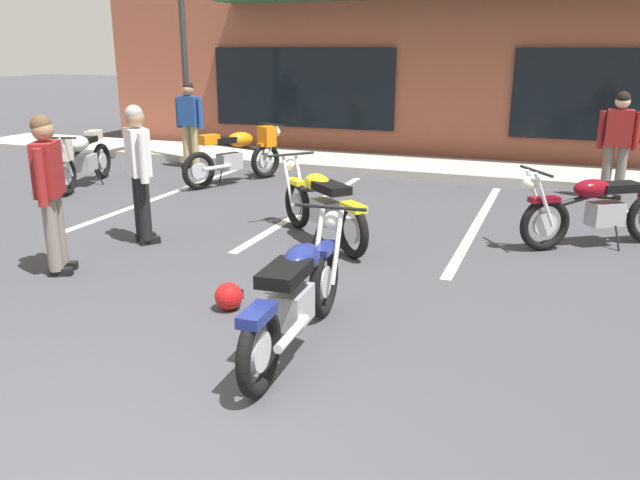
# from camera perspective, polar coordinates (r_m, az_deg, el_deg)

# --- Properties ---
(ground_plane) EXTENTS (80.00, 80.00, 0.00)m
(ground_plane) POSITION_cam_1_polar(r_m,az_deg,el_deg) (6.42, -1.41, -4.54)
(ground_plane) COLOR #3D3D42
(sidewalk_kerb) EXTENTS (22.00, 1.80, 0.14)m
(sidewalk_kerb) POSITION_cam_1_polar(r_m,az_deg,el_deg) (12.77, 10.33, 6.25)
(sidewalk_kerb) COLOR #A8A59E
(sidewalk_kerb) RESTS_ON ground_plane
(brick_storefront_building) EXTENTS (16.37, 6.73, 4.08)m
(brick_storefront_building) POSITION_cam_1_polar(r_m,az_deg,el_deg) (16.52, 13.44, 15.29)
(brick_storefront_building) COLOR brown
(brick_storefront_building) RESTS_ON ground_plane
(painted_stall_lines) EXTENTS (7.61, 4.80, 0.01)m
(painted_stall_lines) POSITION_cam_1_polar(r_m,az_deg,el_deg) (9.35, 6.10, 2.21)
(painted_stall_lines) COLOR silver
(painted_stall_lines) RESTS_ON ground_plane
(motorcycle_foreground_classic) EXTENTS (0.66, 2.11, 0.98)m
(motorcycle_foreground_classic) POSITION_cam_1_polar(r_m,az_deg,el_deg) (5.09, -2.05, -4.80)
(motorcycle_foreground_classic) COLOR black
(motorcycle_foreground_classic) RESTS_ON ground_plane
(motorcycle_red_sportbike) EXTENTS (1.71, 1.58, 0.98)m
(motorcycle_red_sportbike) POSITION_cam_1_polar(r_m,az_deg,el_deg) (7.93, 0.17, 3.10)
(motorcycle_red_sportbike) COLOR black
(motorcycle_red_sportbike) RESTS_ON ground_plane
(motorcycle_black_cruiser) EXTENTS (1.83, 1.41, 0.98)m
(motorcycle_black_cruiser) POSITION_cam_1_polar(r_m,az_deg,el_deg) (8.41, 23.29, 2.51)
(motorcycle_black_cruiser) COLOR black
(motorcycle_black_cruiser) RESTS_ON ground_plane
(motorcycle_silver_naked) EXTENTS (0.94, 2.06, 0.98)m
(motorcycle_silver_naked) POSITION_cam_1_polar(r_m,az_deg,el_deg) (11.74, -20.33, 6.86)
(motorcycle_silver_naked) COLOR black
(motorcycle_silver_naked) RESTS_ON ground_plane
(motorcycle_green_cafe_racer) EXTENTS (1.18, 1.96, 0.98)m
(motorcycle_green_cafe_racer) POSITION_cam_1_polar(r_m,az_deg,el_deg) (11.54, -7.20, 7.61)
(motorcycle_green_cafe_racer) COLOR black
(motorcycle_green_cafe_racer) RESTS_ON ground_plane
(person_in_black_shirt) EXTENTS (0.60, 0.28, 1.68)m
(person_in_black_shirt) POSITION_cam_1_polar(r_m,az_deg,el_deg) (13.07, -11.42, 10.34)
(person_in_black_shirt) COLOR black
(person_in_black_shirt) RESTS_ON ground_plane
(person_in_shorts_foreground) EXTENTS (0.39, 0.58, 1.68)m
(person_in_shorts_foreground) POSITION_cam_1_polar(r_m,az_deg,el_deg) (7.25, -22.73, 4.46)
(person_in_shorts_foreground) COLOR black
(person_in_shorts_foreground) RESTS_ON ground_plane
(person_by_back_row) EXTENTS (0.52, 0.46, 1.68)m
(person_by_back_row) POSITION_cam_1_polar(r_m,az_deg,el_deg) (8.08, -15.66, 6.28)
(person_by_back_row) COLOR black
(person_by_back_row) RESTS_ON ground_plane
(person_near_building) EXTENTS (0.60, 0.28, 1.68)m
(person_near_building) POSITION_cam_1_polar(r_m,az_deg,el_deg) (11.13, 24.75, 8.09)
(person_near_building) COLOR black
(person_near_building) RESTS_ON ground_plane
(helmet_on_pavement) EXTENTS (0.26, 0.26, 0.26)m
(helmet_on_pavement) POSITION_cam_1_polar(r_m,az_deg,el_deg) (6.01, -8.03, -4.93)
(helmet_on_pavement) COLOR #B71414
(helmet_on_pavement) RESTS_ON ground_plane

